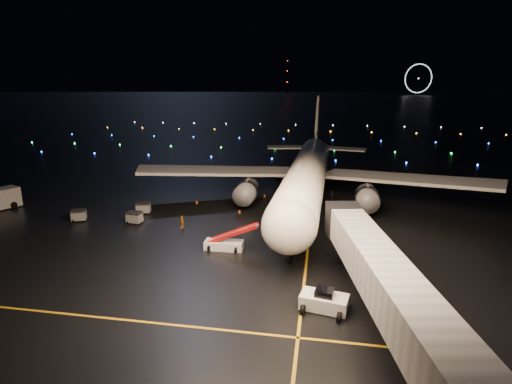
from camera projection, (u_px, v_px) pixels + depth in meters
The scene contains 17 objects.
ground at pixel (309, 107), 326.38m from camera, with size 2000.00×2000.00×0.00m, color black.
lane_centre at pixel (311, 225), 53.24m from camera, with size 0.25×80.00×0.02m, color gold.
lane_cross at pixel (87, 316), 32.22m from camera, with size 60.00×0.25×0.02m, color gold.
airliner at pixel (309, 152), 62.74m from camera, with size 55.56×52.78×15.74m, color white, non-canonical shape.
pushback_tug at pixel (324, 299), 32.98m from camera, with size 3.88×2.03×1.85m, color silver.
belt_loader at pixel (224, 236), 44.97m from camera, with size 6.36×1.73×3.08m, color silver, non-canonical shape.
crew_c at pixel (182, 222), 51.88m from camera, with size 0.96×0.40×1.65m, color orange.
safety_cone_0 at pixel (239, 211), 58.13m from camera, with size 0.42×0.42×0.47m, color orange.
safety_cone_1 at pixel (265, 195), 66.27m from camera, with size 0.46×0.46×0.53m, color orange.
safety_cone_2 at pixel (197, 202), 62.89m from camera, with size 0.39×0.39×0.45m, color orange.
safety_cone_3 at pixel (140, 184), 74.35m from camera, with size 0.39×0.39×0.45m, color orange.
ferris_wheel at pixel (418, 80), 691.57m from camera, with size 50.00×4.00×52.00m, color black, non-canonical shape.
radio_mast at pixel (287, 77), 746.46m from camera, with size 1.80×1.80×64.00m, color black.
taxiway_lights at pixel (286, 136), 141.74m from camera, with size 164.00×92.00×0.36m, color black, non-canonical shape.
baggage_cart_0 at pixel (143, 208), 57.75m from camera, with size 1.91×1.34×1.62m, color gray.
baggage_cart_1 at pixel (134, 218), 53.58m from camera, with size 1.90×1.33×1.61m, color gray.
baggage_cart_2 at pixel (79, 215), 54.53m from camera, with size 1.89×1.32×1.60m, color gray.
Camera 1 is at (13.26, -35.77, 18.10)m, focal length 28.00 mm.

